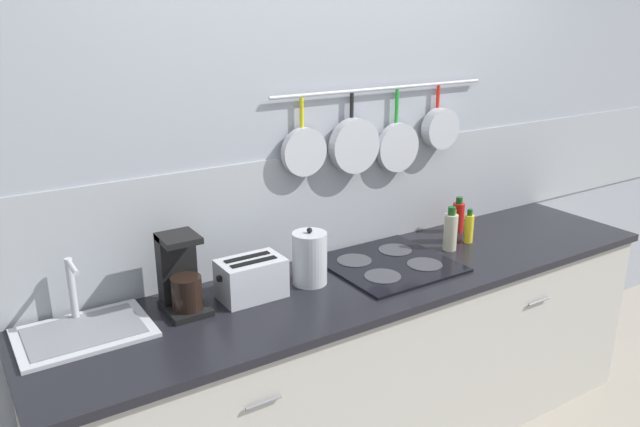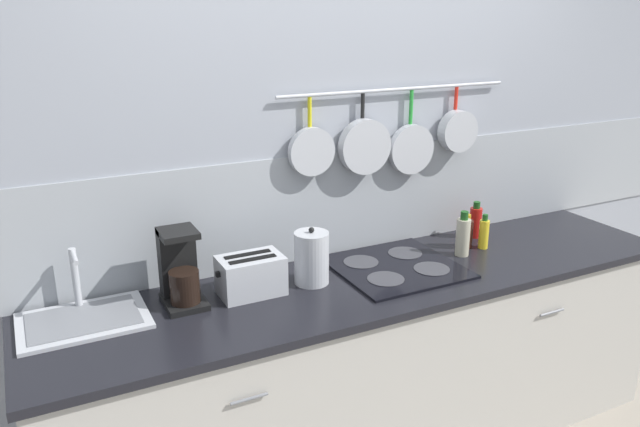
% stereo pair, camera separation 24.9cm
% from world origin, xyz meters
% --- Properties ---
extents(wall_back, '(7.20, 0.15, 2.60)m').
position_xyz_m(wall_back, '(0.00, 0.37, 1.27)').
color(wall_back, '#999EA8').
rests_on(wall_back, ground_plane).
extents(cabinet_base, '(2.91, 0.64, 0.85)m').
position_xyz_m(cabinet_base, '(0.00, -0.00, 0.43)').
color(cabinet_base, '#B7B2A8').
rests_on(cabinet_base, ground_plane).
extents(countertop, '(2.95, 0.66, 0.03)m').
position_xyz_m(countertop, '(0.00, 0.00, 0.87)').
color(countertop, black).
rests_on(countertop, cabinet_base).
extents(sink_basin, '(0.47, 0.33, 0.25)m').
position_xyz_m(sink_basin, '(-1.20, 0.16, 0.91)').
color(sink_basin, '#B7BABF').
rests_on(sink_basin, countertop).
extents(coffee_maker, '(0.16, 0.20, 0.31)m').
position_xyz_m(coffee_maker, '(-0.82, 0.15, 1.02)').
color(coffee_maker, black).
rests_on(coffee_maker, countertop).
extents(toaster, '(0.28, 0.17, 0.17)m').
position_xyz_m(toaster, '(-0.55, 0.10, 0.97)').
color(toaster, '#B7BABF').
rests_on(toaster, countertop).
extents(kettle, '(0.15, 0.15, 0.25)m').
position_xyz_m(kettle, '(-0.28, 0.09, 1.00)').
color(kettle, '#B7BABF').
rests_on(kettle, countertop).
extents(cooktop, '(0.54, 0.53, 0.01)m').
position_xyz_m(cooktop, '(0.13, 0.05, 0.90)').
color(cooktop, black).
rests_on(cooktop, countertop).
extents(bottle_sesame_oil, '(0.07, 0.07, 0.22)m').
position_xyz_m(bottle_sesame_oil, '(0.49, 0.05, 0.99)').
color(bottle_sesame_oil, '#BFB799').
rests_on(bottle_sesame_oil, countertop).
extents(bottle_hot_sauce, '(0.07, 0.07, 0.17)m').
position_xyz_m(bottle_hot_sauce, '(0.57, 0.12, 0.96)').
color(bottle_hot_sauce, '#33140F').
rests_on(bottle_hot_sauce, countertop).
extents(bottle_vinegar, '(0.05, 0.05, 0.17)m').
position_xyz_m(bottle_vinegar, '(0.64, 0.07, 0.97)').
color(bottle_vinegar, yellow).
rests_on(bottle_vinegar, countertop).
extents(bottle_cooking_wine, '(0.06, 0.06, 0.19)m').
position_xyz_m(bottle_cooking_wine, '(0.71, 0.21, 0.97)').
color(bottle_cooking_wine, red).
rests_on(bottle_cooking_wine, countertop).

